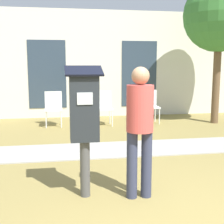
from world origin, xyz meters
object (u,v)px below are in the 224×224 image
object	(u,v)px
parking_meter	(84,115)
outdoor_chair_middle	(103,105)
outdoor_chair_right	(150,104)
outdoor_chair_left	(53,106)
person_standing	(140,122)

from	to	relation	value
parking_meter	outdoor_chair_middle	bearing A→B (deg)	79.08
outdoor_chair_middle	outdoor_chair_right	size ratio (longest dim) A/B	1.00
outdoor_chair_right	outdoor_chair_left	bearing A→B (deg)	-160.84
parking_meter	person_standing	bearing A→B (deg)	-12.30
parking_meter	outdoor_chair_middle	distance (m)	4.55
person_standing	outdoor_chair_left	distance (m)	4.81
parking_meter	outdoor_chair_middle	world-z (taller)	parking_meter
outdoor_chair_left	outdoor_chair_right	bearing A→B (deg)	-16.53
parking_meter	person_standing	xyz separation A→B (m)	(0.64, -0.14, -0.09)
person_standing	outdoor_chair_right	xyz separation A→B (m)	(1.52, 4.69, -0.40)
outdoor_chair_left	person_standing	bearing A→B (deg)	-93.93
person_standing	outdoor_chair_middle	xyz separation A→B (m)	(0.21, 4.58, -0.40)
parking_meter	person_standing	size ratio (longest dim) A/B	1.01
outdoor_chair_left	parking_meter	bearing A→B (deg)	-101.43
outdoor_chair_left	outdoor_chair_middle	xyz separation A→B (m)	(1.30, -0.09, 0.00)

